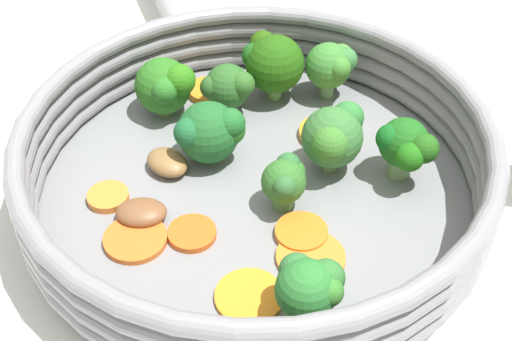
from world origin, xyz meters
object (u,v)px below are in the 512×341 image
object	(u,v)px
skillet	(256,195)
carrot_slice_3	(192,233)
mushroom_piece_1	(141,212)
carrot_slice_5	(311,257)
broccoli_floret_0	(406,149)
broccoli_floret_5	(165,86)
carrot_slice_1	(301,233)
broccoli_floret_2	(285,180)
broccoli_floret_8	(335,135)
mushroom_piece_0	(167,162)
broccoli_floret_3	(309,287)
carrot_slice_2	(328,133)
carrot_slice_7	(209,91)
carrot_slice_0	(135,239)
broccoli_floret_7	(272,62)
broccoli_floret_1	(228,87)
broccoli_floret_6	(332,65)
carrot_slice_4	(249,296)
carrot_slice_6	(108,194)
broccoli_floret_4	(211,132)

from	to	relation	value
skillet	carrot_slice_3	distance (m)	0.06
skillet	mushroom_piece_1	distance (m)	0.08
carrot_slice_5	broccoli_floret_0	bearing A→B (deg)	-50.16
broccoli_floret_5	carrot_slice_1	bearing A→B (deg)	-150.26
broccoli_floret_0	broccoli_floret_2	size ratio (longest dim) A/B	1.25
broccoli_floret_8	mushroom_piece_0	size ratio (longest dim) A/B	1.57
broccoli_floret_3	broccoli_floret_8	distance (m)	0.13
carrot_slice_2	broccoli_floret_3	bearing A→B (deg)	164.13
carrot_slice_1	carrot_slice_7	size ratio (longest dim) A/B	1.02
carrot_slice_2	carrot_slice_0	bearing A→B (deg)	121.42
carrot_slice_0	carrot_slice_5	world-z (taller)	same
broccoli_floret_5	broccoli_floret_7	world-z (taller)	broccoli_floret_7
carrot_slice_2	broccoli_floret_1	size ratio (longest dim) A/B	1.07
carrot_slice_7	broccoli_floret_5	xyz separation A→B (m)	(-0.02, 0.03, 0.02)
broccoli_floret_3	mushroom_piece_1	bearing A→B (deg)	45.49
skillet	broccoli_floret_8	distance (m)	0.07
broccoli_floret_6	broccoli_floret_2	bearing A→B (deg)	154.62
carrot_slice_3	carrot_slice_4	distance (m)	0.06
carrot_slice_0	carrot_slice_7	world-z (taller)	carrot_slice_7
carrot_slice_0	carrot_slice_3	bearing A→B (deg)	-89.83
carrot_slice_5	broccoli_floret_3	bearing A→B (deg)	166.61
broccoli_floret_2	broccoli_floret_5	size ratio (longest dim) A/B	0.79
carrot_slice_2	carrot_slice_5	xyz separation A→B (m)	(-0.12, 0.04, -0.00)
carrot_slice_4	carrot_slice_0	bearing A→B (deg)	50.80
carrot_slice_3	carrot_slice_5	world-z (taller)	carrot_slice_3
carrot_slice_0	broccoli_floret_6	xyz separation A→B (m)	(0.14, -0.16, 0.03)
carrot_slice_5	mushroom_piece_0	xyz separation A→B (m)	(0.10, 0.09, 0.01)
carrot_slice_2	broccoli_floret_5	distance (m)	0.13
carrot_slice_6	skillet	bearing A→B (deg)	-91.52
carrot_slice_1	broccoli_floret_3	size ratio (longest dim) A/B	0.74
broccoli_floret_2	broccoli_floret_4	bearing A→B (deg)	40.40
carrot_slice_3	broccoli_floret_1	xyz separation A→B (m)	(0.13, -0.04, 0.02)
carrot_slice_3	broccoli_floret_7	distance (m)	0.16
broccoli_floret_1	broccoli_floret_8	distance (m)	0.10
carrot_slice_3	carrot_slice_7	bearing A→B (deg)	-8.62
broccoli_floret_1	broccoli_floret_2	distance (m)	0.11
skillet	carrot_slice_4	bearing A→B (deg)	170.22
carrot_slice_2	carrot_slice_1	bearing A→B (deg)	158.73
carrot_slice_1	carrot_slice_4	size ratio (longest dim) A/B	0.83
carrot_slice_3	broccoli_floret_6	bearing A→B (deg)	-40.85
broccoli_floret_2	broccoli_floret_4	distance (m)	0.07
broccoli_floret_1	broccoli_floret_6	distance (m)	0.08
carrot_slice_1	carrot_slice_2	xyz separation A→B (m)	(0.10, -0.04, 0.00)
carrot_slice_4	broccoli_floret_3	world-z (taller)	broccoli_floret_3
carrot_slice_2	broccoli_floret_5	xyz separation A→B (m)	(0.04, 0.12, 0.02)
broccoli_floret_1	broccoli_floret_4	world-z (taller)	broccoli_floret_4
carrot_slice_2	carrot_slice_7	xyz separation A→B (m)	(0.07, 0.08, 0.00)
carrot_slice_6	broccoli_floret_0	xyz separation A→B (m)	(-0.01, -0.20, 0.03)
carrot_slice_1	broccoli_floret_4	size ratio (longest dim) A/B	0.68
carrot_slice_5	broccoli_floret_7	xyz separation A→B (m)	(0.17, -0.00, 0.03)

